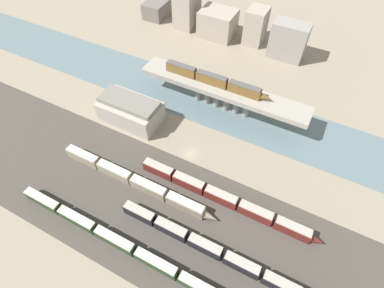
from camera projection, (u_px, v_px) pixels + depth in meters
The scene contains 15 objects.
ground_plane at pixel (190, 154), 105.74m from camera, with size 400.00×400.00×0.00m, color gray.
railbed_yard at pixel (154, 209), 92.34m from camera, with size 280.00×42.00×0.01m, color #423D38.
river_water at pixel (221, 107), 120.77m from camera, with size 320.00×25.00×0.01m, color slate.
bridge at pixel (223, 91), 114.40m from camera, with size 66.90×9.97×10.27m.
train_on_bridge at pixel (215, 80), 112.24m from camera, with size 42.90×2.67×4.10m.
train_yard_near at pixel (139, 254), 81.97m from camera, with size 85.50×2.65×3.76m.
train_yard_mid at pixel (227, 257), 81.19m from camera, with size 67.81×2.76×4.12m.
train_yard_far at pixel (135, 181), 96.42m from camera, with size 56.71×2.90×4.10m.
train_yard_outer at pixel (224, 199), 92.39m from camera, with size 59.54×2.90×4.14m.
warehouse_building at pixel (131, 110), 112.74m from camera, with size 22.71×13.15×10.06m.
city_block_far_left at pixel (157, 9), 162.88m from camera, with size 10.85×14.77×8.22m, color #605B56.
city_block_left at pixel (187, 3), 150.72m from camera, with size 9.96×13.57×23.74m, color gray.
city_block_center at pixel (218, 23), 148.92m from camera, with size 17.14×13.55×12.85m, color gray.
city_block_right at pixel (256, 26), 143.71m from camera, with size 8.99×10.98×16.77m, color gray.
city_block_far_right at pixel (288, 41), 135.66m from camera, with size 15.99×8.70×16.83m, color gray.
Camera 1 is at (29.86, -56.19, 84.53)m, focal length 28.00 mm.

